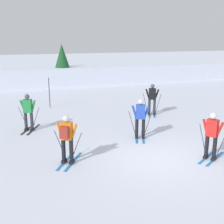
{
  "coord_description": "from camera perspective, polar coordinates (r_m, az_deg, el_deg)",
  "views": [
    {
      "loc": [
        -4.65,
        -8.72,
        4.29
      ],
      "look_at": [
        -0.77,
        3.5,
        0.9
      ],
      "focal_mm": 47.15,
      "sensor_mm": 36.0,
      "label": 1
    }
  ],
  "objects": [
    {
      "name": "ground_plane",
      "position": [
        10.77,
        9.72,
        -8.88
      ],
      "size": [
        120.0,
        120.0,
        0.0
      ],
      "primitive_type": "plane",
      "color": "silver"
    },
    {
      "name": "skier_orange",
      "position": [
        10.0,
        -8.79,
        -4.86
      ],
      "size": [
        1.13,
        1.57,
        1.71
      ],
      "color": "#237AC6",
      "rests_on": "ground"
    },
    {
      "name": "skier_blue",
      "position": [
        12.37,
        5.51,
        -1.08
      ],
      "size": [
        0.95,
        1.63,
        1.71
      ],
      "color": "#237AC6",
      "rests_on": "ground"
    },
    {
      "name": "skier_red",
      "position": [
        10.8,
        18.78,
        -4.21
      ],
      "size": [
        1.53,
        1.21,
        1.71
      ],
      "color": "#237AC6",
      "rests_on": "ground"
    },
    {
      "name": "far_snow_ridge",
      "position": [
        29.47,
        -8.47,
        7.77
      ],
      "size": [
        80.0,
        9.02,
        1.52
      ],
      "primitive_type": "cube",
      "color": "silver",
      "rests_on": "ground"
    },
    {
      "name": "skier_black",
      "position": [
        16.16,
        7.78,
        2.63
      ],
      "size": [
        0.96,
        1.62,
        1.71
      ],
      "color": "#237AC6",
      "rests_on": "ground"
    },
    {
      "name": "conifer_far_left",
      "position": [
        26.1,
        -9.64,
        9.94
      ],
      "size": [
        1.68,
        1.68,
        3.51
      ],
      "color": "#513823",
      "rests_on": "ground"
    },
    {
      "name": "trail_marker_pole",
      "position": [
        18.07,
        -12.06,
        3.69
      ],
      "size": [
        0.04,
        0.04,
        1.81
      ],
      "primitive_type": "cylinder",
      "color": "black",
      "rests_on": "ground"
    },
    {
      "name": "skier_green",
      "position": [
        13.86,
        -15.94,
        0.14
      ],
      "size": [
        0.97,
        1.62,
        1.71
      ],
      "color": "black",
      "rests_on": "ground"
    }
  ]
}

